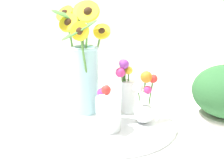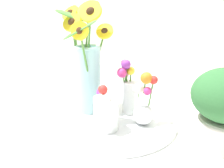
{
  "view_description": "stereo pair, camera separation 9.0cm",
  "coord_description": "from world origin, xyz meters",
  "px_view_note": "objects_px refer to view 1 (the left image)",
  "views": [
    {
      "loc": [
        0.31,
        -0.7,
        0.42
      ],
      "look_at": [
        0.04,
        0.11,
        0.15
      ],
      "focal_mm": 42.0,
      "sensor_mm": 36.0,
      "label": 1
    },
    {
      "loc": [
        0.39,
        -0.67,
        0.42
      ],
      "look_at": [
        0.04,
        0.11,
        0.15
      ],
      "focal_mm": 42.0,
      "sensor_mm": 36.0,
      "label": 2
    }
  ],
  "objects_px": {
    "serving_tray": "(112,121)",
    "vase_bulb_right": "(144,103)",
    "mason_jar_sunflowers": "(84,65)",
    "vase_small_back": "(127,89)",
    "vase_small_center": "(108,111)"
  },
  "relations": [
    {
      "from": "serving_tray",
      "to": "vase_small_back",
      "type": "xyz_separation_m",
      "value": [
        0.03,
        0.08,
        0.1
      ]
    },
    {
      "from": "mason_jar_sunflowers",
      "to": "vase_small_back",
      "type": "bearing_deg",
      "value": 13.49
    },
    {
      "from": "mason_jar_sunflowers",
      "to": "vase_bulb_right",
      "type": "distance_m",
      "value": 0.26
    },
    {
      "from": "vase_small_back",
      "to": "serving_tray",
      "type": "bearing_deg",
      "value": -112.25
    },
    {
      "from": "serving_tray",
      "to": "vase_bulb_right",
      "type": "distance_m",
      "value": 0.14
    },
    {
      "from": "serving_tray",
      "to": "mason_jar_sunflowers",
      "type": "distance_m",
      "value": 0.23
    },
    {
      "from": "vase_bulb_right",
      "to": "vase_small_back",
      "type": "bearing_deg",
      "value": 140.62
    },
    {
      "from": "vase_small_center",
      "to": "mason_jar_sunflowers",
      "type": "bearing_deg",
      "value": 138.27
    },
    {
      "from": "vase_bulb_right",
      "to": "vase_small_center",
      "type": "bearing_deg",
      "value": -137.19
    },
    {
      "from": "vase_small_center",
      "to": "vase_small_back",
      "type": "distance_m",
      "value": 0.16
    },
    {
      "from": "serving_tray",
      "to": "vase_bulb_right",
      "type": "height_order",
      "value": "vase_bulb_right"
    },
    {
      "from": "vase_small_center",
      "to": "vase_small_back",
      "type": "bearing_deg",
      "value": 82.11
    },
    {
      "from": "serving_tray",
      "to": "vase_small_center",
      "type": "distance_m",
      "value": 0.11
    },
    {
      "from": "mason_jar_sunflowers",
      "to": "vase_small_back",
      "type": "height_order",
      "value": "mason_jar_sunflowers"
    },
    {
      "from": "mason_jar_sunflowers",
      "to": "vase_bulb_right",
      "type": "bearing_deg",
      "value": -6.55
    }
  ]
}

